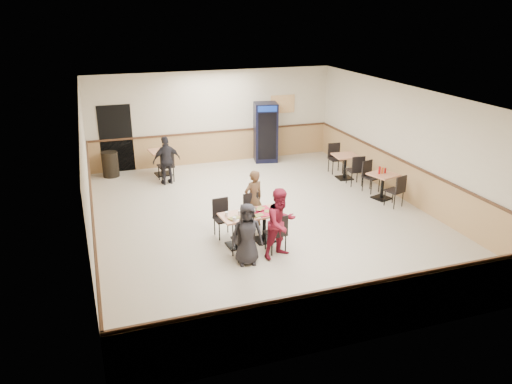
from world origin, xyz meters
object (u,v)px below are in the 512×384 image
object	(u,v)px
trash_bin	(110,164)
lone_diner	(167,160)
back_table	(162,159)
diner_woman_left	(247,234)
diner_man_opposite	(254,199)
side_table_far	(345,163)
diner_woman_right	(281,223)
main_table	(251,224)
side_table_near	(383,182)
pepsi_cooler	(266,132)

from	to	relation	value
trash_bin	lone_diner	bearing A→B (deg)	-38.73
lone_diner	back_table	xyz separation A→B (m)	(0.00, 0.88, -0.19)
diner_woman_left	diner_man_opposite	size ratio (longest dim) A/B	0.93
side_table_far	trash_bin	bearing A→B (deg)	159.59
side_table_far	back_table	xyz separation A→B (m)	(-5.13, 2.13, 0.03)
diner_woman_left	diner_woman_right	world-z (taller)	diner_woman_right
diner_woman_left	back_table	distance (m)	6.25
diner_man_opposite	side_table_far	distance (m)	4.42
main_table	diner_woman_left	bearing A→B (deg)	-117.90
diner_woman_right	side_table_near	distance (m)	4.39
side_table_near	side_table_far	distance (m)	1.82
back_table	trash_bin	world-z (taller)	back_table
main_table	diner_woman_left	distance (m)	0.92
trash_bin	diner_woman_right	bearing A→B (deg)	-65.06
back_table	pepsi_cooler	world-z (taller)	pepsi_cooler
diner_woman_left	trash_bin	distance (m)	6.94
pepsi_cooler	side_table_near	bearing A→B (deg)	-56.52
side_table_far	lone_diner	bearing A→B (deg)	166.31
diner_woman_right	side_table_far	size ratio (longest dim) A/B	2.03
diner_man_opposite	side_table_far	bearing A→B (deg)	-164.45
side_table_far	pepsi_cooler	xyz separation A→B (m)	(-1.63, 2.52, 0.49)
side_table_near	back_table	world-z (taller)	back_table
diner_woman_right	side_table_far	distance (m)	5.42
diner_man_opposite	trash_bin	xyz separation A→B (m)	(-2.96, 4.89, -0.31)
side_table_near	pepsi_cooler	xyz separation A→B (m)	(-1.78, 4.33, 0.51)
diner_woman_right	lone_diner	size ratio (longest dim) A/B	1.05
diner_man_opposite	back_table	size ratio (longest dim) A/B	1.72
diner_woman_right	pepsi_cooler	world-z (taller)	pepsi_cooler
pepsi_cooler	trash_bin	size ratio (longest dim) A/B	2.53
diner_woman_left	back_table	size ratio (longest dim) A/B	1.60
diner_woman_left	diner_man_opposite	distance (m)	1.80
main_table	back_table	bearing A→B (deg)	96.12
diner_woman_right	diner_man_opposite	distance (m)	1.60
side_table_far	pepsi_cooler	bearing A→B (deg)	122.91
lone_diner	back_table	distance (m)	0.90
trash_bin	main_table	bearing A→B (deg)	-65.43
diner_man_opposite	back_table	world-z (taller)	diner_man_opposite
diner_man_opposite	pepsi_cooler	distance (m)	5.35
diner_woman_left	diner_man_opposite	xyz separation A→B (m)	(0.69, 1.66, 0.05)
back_table	pepsi_cooler	bearing A→B (deg)	6.42
side_table_near	back_table	distance (m)	6.59
back_table	main_table	bearing A→B (deg)	-78.60
diner_man_opposite	trash_bin	bearing A→B (deg)	-76.33
lone_diner	back_table	world-z (taller)	lone_diner
back_table	side_table_near	bearing A→B (deg)	-36.76
main_table	side_table_far	world-z (taller)	side_table_far
diner_woman_left	lone_diner	bearing A→B (deg)	106.73
main_table	diner_woman_left	world-z (taller)	diner_woman_left
main_table	diner_man_opposite	distance (m)	0.93
diner_man_opposite	pepsi_cooler	size ratio (longest dim) A/B	0.71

